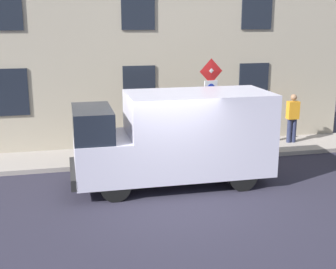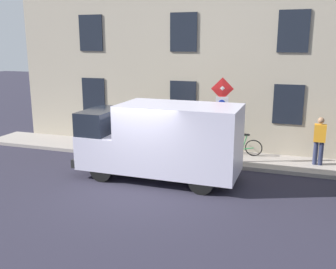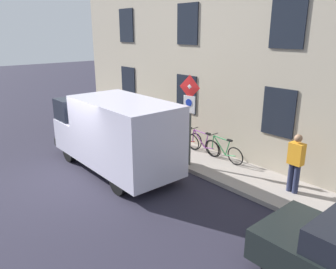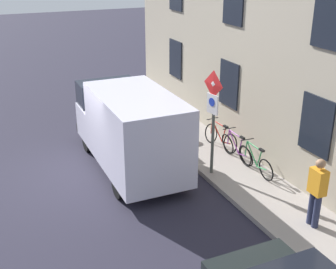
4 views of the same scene
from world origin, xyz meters
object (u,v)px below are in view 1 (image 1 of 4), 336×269
(sign_post_stacked, at_px, (210,94))
(litter_bin, at_px, (108,147))
(bicycle_green, at_px, (213,134))
(bicycle_purple, at_px, (185,136))
(bicycle_red, at_px, (157,138))
(delivery_van, at_px, (177,136))
(pedestrian, at_px, (293,116))

(sign_post_stacked, bearing_deg, litter_bin, 87.54)
(bicycle_green, relative_size, bicycle_purple, 1.00)
(litter_bin, bearing_deg, sign_post_stacked, -92.46)
(bicycle_purple, height_order, bicycle_red, same)
(sign_post_stacked, relative_size, delivery_van, 0.55)
(bicycle_green, distance_m, bicycle_red, 1.99)
(sign_post_stacked, height_order, pedestrian, sign_post_stacked)
(sign_post_stacked, xyz_separation_m, delivery_van, (-1.91, 1.56, -0.80))
(litter_bin, bearing_deg, bicycle_red, -58.72)
(sign_post_stacked, relative_size, pedestrian, 1.72)
(delivery_van, relative_size, bicycle_red, 3.11)
(sign_post_stacked, xyz_separation_m, bicycle_green, (1.19, -0.52, -1.62))
(bicycle_purple, bearing_deg, bicycle_green, 179.28)
(pedestrian, xyz_separation_m, litter_bin, (-0.74, 6.54, -0.48))
(bicycle_green, bearing_deg, bicycle_red, -0.25)
(bicycle_green, relative_size, litter_bin, 1.90)
(sign_post_stacked, height_order, bicycle_green, sign_post_stacked)
(bicycle_green, bearing_deg, bicycle_purple, -0.26)
(delivery_van, xyz_separation_m, pedestrian, (2.79, -4.91, -0.26))
(delivery_van, bearing_deg, bicycle_purple, -109.02)
(sign_post_stacked, xyz_separation_m, litter_bin, (0.14, 3.20, -1.54))
(bicycle_green, xyz_separation_m, pedestrian, (-0.31, -2.82, 0.56))
(sign_post_stacked, distance_m, litter_bin, 3.55)
(delivery_van, xyz_separation_m, bicycle_red, (3.10, -0.09, -0.82))
(bicycle_purple, xyz_separation_m, pedestrian, (-0.31, -3.82, 0.56))
(delivery_van, relative_size, bicycle_green, 3.12)
(bicycle_red, distance_m, litter_bin, 2.02)
(bicycle_green, height_order, bicycle_purple, same)
(bicycle_red, distance_m, pedestrian, 4.85)
(bicycle_purple, relative_size, litter_bin, 1.90)
(pedestrian, distance_m, litter_bin, 6.60)
(bicycle_purple, bearing_deg, litter_bin, 20.38)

